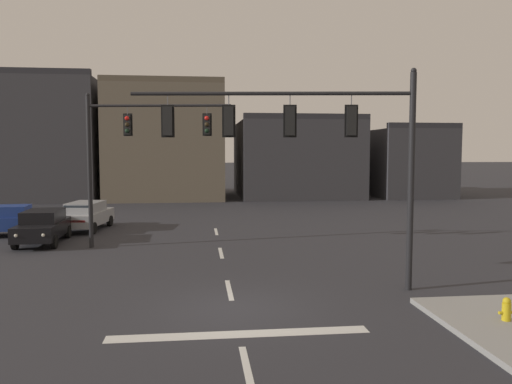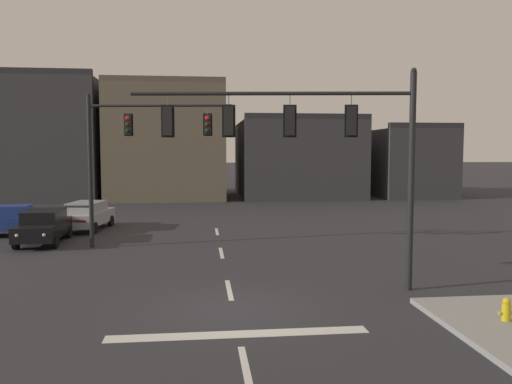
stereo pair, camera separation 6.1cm
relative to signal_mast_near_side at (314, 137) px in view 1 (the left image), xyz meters
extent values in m
plane|color=#2B2B30|center=(-2.68, -1.77, -4.88)|extent=(400.00, 400.00, 0.00)
cube|color=silver|center=(-2.68, -3.77, -4.88)|extent=(6.40, 0.50, 0.01)
cube|color=silver|center=(-2.68, -5.77, -4.88)|extent=(0.16, 2.40, 0.01)
cube|color=silver|center=(-2.68, 0.23, -4.88)|extent=(0.16, 2.40, 0.01)
cube|color=silver|center=(-2.68, 6.23, -4.88)|extent=(0.16, 2.40, 0.01)
cube|color=silver|center=(-2.68, 12.23, -4.88)|extent=(0.16, 2.40, 0.01)
cylinder|color=black|center=(3.06, -0.40, -1.43)|extent=(0.20, 0.20, 6.90)
cylinder|color=black|center=(-1.33, 0.15, 1.37)|extent=(8.79, 1.21, 0.12)
sphere|color=black|center=(3.06, -0.40, 2.07)|extent=(0.18, 0.18, 0.18)
cylinder|color=#56565B|center=(1.16, -0.16, 1.13)|extent=(0.03, 0.03, 0.35)
cube|color=black|center=(1.16, -0.16, 0.51)|extent=(0.33, 0.28, 0.90)
sphere|color=red|center=(1.17, -0.03, 0.79)|extent=(0.20, 0.20, 0.20)
sphere|color=#2D2314|center=(1.17, -0.03, 0.51)|extent=(0.20, 0.20, 0.20)
sphere|color=black|center=(1.17, -0.03, 0.23)|extent=(0.20, 0.20, 0.20)
cube|color=black|center=(1.15, -0.18, 0.51)|extent=(0.42, 0.08, 1.02)
cylinder|color=#56565B|center=(-0.75, 0.08, 1.13)|extent=(0.03, 0.03, 0.35)
cube|color=black|center=(-0.75, 0.08, 0.51)|extent=(0.33, 0.28, 0.90)
sphere|color=red|center=(-0.74, 0.21, 0.79)|extent=(0.20, 0.20, 0.20)
sphere|color=#2D2314|center=(-0.74, 0.21, 0.51)|extent=(0.20, 0.20, 0.20)
sphere|color=black|center=(-0.74, 0.21, 0.23)|extent=(0.20, 0.20, 0.20)
cube|color=black|center=(-0.76, 0.06, 0.51)|extent=(0.42, 0.08, 1.02)
cylinder|color=#56565B|center=(-2.66, 0.32, 1.13)|extent=(0.03, 0.03, 0.35)
cube|color=black|center=(-2.66, 0.32, 0.51)|extent=(0.33, 0.28, 0.90)
sphere|color=red|center=(-2.65, 0.45, 0.79)|extent=(0.20, 0.20, 0.20)
sphere|color=#2D2314|center=(-2.65, 0.45, 0.51)|extent=(0.20, 0.20, 0.20)
sphere|color=black|center=(-2.65, 0.45, 0.23)|extent=(0.20, 0.20, 0.20)
cube|color=black|center=(-2.66, 0.30, 0.51)|extent=(0.42, 0.08, 1.02)
cylinder|color=#56565B|center=(-4.57, 0.56, 1.13)|extent=(0.03, 0.03, 0.35)
cube|color=black|center=(-4.57, 0.56, 0.51)|extent=(0.33, 0.28, 0.90)
sphere|color=red|center=(-4.55, 0.68, 0.79)|extent=(0.20, 0.20, 0.20)
sphere|color=#2D2314|center=(-4.55, 0.68, 0.51)|extent=(0.20, 0.20, 0.20)
sphere|color=black|center=(-4.55, 0.68, 0.23)|extent=(0.20, 0.20, 0.20)
cube|color=black|center=(-4.57, 0.54, 0.51)|extent=(0.42, 0.08, 1.02)
cylinder|color=black|center=(-8.60, 8.21, -1.40)|extent=(0.20, 0.20, 6.96)
cylinder|color=black|center=(-5.37, 7.74, 1.64)|extent=(6.47, 1.06, 0.12)
sphere|color=black|center=(-8.60, 8.21, 2.13)|extent=(0.18, 0.18, 0.18)
cylinder|color=#56565B|center=(-6.80, 7.95, 1.41)|extent=(0.03, 0.03, 0.35)
cube|color=black|center=(-6.80, 7.95, 0.78)|extent=(0.33, 0.28, 0.90)
sphere|color=red|center=(-6.82, 7.82, 1.06)|extent=(0.20, 0.20, 0.20)
sphere|color=#2D2314|center=(-6.82, 7.82, 0.78)|extent=(0.20, 0.20, 0.20)
sphere|color=black|center=(-6.82, 7.82, 0.50)|extent=(0.20, 0.20, 0.20)
cube|color=black|center=(-6.80, 7.97, 0.78)|extent=(0.42, 0.09, 1.02)
cylinder|color=#56565B|center=(-5.01, 7.68, 1.41)|extent=(0.03, 0.03, 0.35)
cube|color=black|center=(-5.01, 7.68, 0.78)|extent=(0.33, 0.28, 0.90)
sphere|color=red|center=(-5.03, 7.55, 1.06)|extent=(0.20, 0.20, 0.20)
sphere|color=#2D2314|center=(-5.03, 7.55, 0.78)|extent=(0.20, 0.20, 0.20)
sphere|color=black|center=(-5.03, 7.55, 0.50)|extent=(0.20, 0.20, 0.20)
cube|color=black|center=(-5.01, 7.70, 0.78)|extent=(0.42, 0.09, 1.02)
cylinder|color=#56565B|center=(-3.22, 7.42, 1.41)|extent=(0.03, 0.03, 0.35)
cube|color=black|center=(-3.22, 7.42, 0.78)|extent=(0.33, 0.28, 0.90)
sphere|color=red|center=(-3.24, 7.29, 1.06)|extent=(0.20, 0.20, 0.20)
sphere|color=#2D2314|center=(-3.24, 7.29, 0.78)|extent=(0.20, 0.20, 0.20)
sphere|color=black|center=(-3.24, 7.29, 0.50)|extent=(0.20, 0.20, 0.20)
cube|color=black|center=(-3.22, 7.44, 0.78)|extent=(0.42, 0.09, 1.02)
cube|color=black|center=(-11.14, 9.54, -4.18)|extent=(1.96, 4.46, 0.70)
cube|color=black|center=(-11.15, 9.69, -3.55)|extent=(1.69, 2.52, 0.56)
cube|color=#2D3842|center=(-11.12, 8.92, -3.57)|extent=(1.53, 0.30, 0.47)
cube|color=#2D3842|center=(-11.19, 10.85, -3.57)|extent=(1.53, 0.27, 0.46)
cylinder|color=black|center=(-10.24, 8.11, -4.56)|extent=(0.24, 0.65, 0.64)
cylinder|color=black|center=(-11.94, 8.05, -4.56)|extent=(0.24, 0.65, 0.64)
cylinder|color=black|center=(-10.34, 11.02, -4.56)|extent=(0.24, 0.65, 0.64)
cylinder|color=black|center=(-12.04, 10.96, -4.56)|extent=(0.24, 0.65, 0.64)
sphere|color=silver|center=(-10.49, 7.38, -4.13)|extent=(0.16, 0.16, 0.16)
sphere|color=silver|center=(-11.64, 7.34, -4.13)|extent=(0.16, 0.16, 0.16)
cube|color=maroon|center=(-11.22, 11.71, -4.10)|extent=(1.37, 0.09, 0.12)
cube|color=#9EA0A5|center=(-9.96, 13.74, -4.18)|extent=(2.37, 4.60, 0.70)
cube|color=#9EA0A5|center=(-9.98, 13.59, -3.55)|extent=(1.91, 2.65, 0.56)
cube|color=#2D3842|center=(-9.88, 14.35, -3.57)|extent=(1.54, 0.45, 0.47)
cube|color=#2D3842|center=(-10.13, 12.43, -3.57)|extent=(1.54, 0.42, 0.46)
cylinder|color=black|center=(-10.61, 15.29, -4.56)|extent=(0.30, 0.66, 0.64)
cylinder|color=black|center=(-8.92, 15.06, -4.56)|extent=(0.30, 0.66, 0.64)
cylinder|color=black|center=(-10.99, 12.41, -4.56)|extent=(0.30, 0.66, 0.64)
cylinder|color=black|center=(-9.31, 12.18, -4.56)|extent=(0.30, 0.66, 0.64)
sphere|color=silver|center=(-10.24, 15.97, -4.13)|extent=(0.16, 0.16, 0.16)
sphere|color=silver|center=(-9.10, 15.82, -4.13)|extent=(0.16, 0.16, 0.16)
cube|color=maroon|center=(-10.25, 11.58, -4.10)|extent=(1.36, 0.22, 0.12)
cube|color=navy|center=(-13.68, 12.01, -4.18)|extent=(4.53, 2.15, 0.70)
cube|color=navy|center=(-13.83, 12.00, -3.55)|extent=(2.59, 1.79, 0.56)
cube|color=#2D3842|center=(-13.07, 12.06, -3.57)|extent=(0.37, 1.54, 0.47)
cylinder|color=black|center=(-12.30, 12.98, -4.56)|extent=(0.66, 0.27, 0.64)
cylinder|color=black|center=(-12.17, 11.28, -4.56)|extent=(0.66, 0.27, 0.64)
sphere|color=silver|center=(-11.56, 12.76, -4.13)|extent=(0.16, 0.16, 0.16)
sphere|color=silver|center=(-11.46, 11.61, -4.13)|extent=(0.16, 0.16, 0.16)
cylinder|color=gold|center=(4.11, -3.97, -4.56)|extent=(0.22, 0.22, 0.55)
cylinder|color=gold|center=(4.11, -3.97, -4.83)|extent=(0.30, 0.30, 0.10)
sphere|color=gold|center=(4.11, -3.97, -4.23)|extent=(0.20, 0.20, 0.20)
cylinder|color=gold|center=(3.96, -3.97, -4.53)|extent=(0.10, 0.08, 0.08)
cylinder|color=gold|center=(4.26, -3.97, -4.53)|extent=(0.10, 0.08, 0.08)
cube|color=#38383D|center=(-18.59, 34.55, 0.58)|extent=(11.99, 11.76, 10.92)
cube|color=#2B2B30|center=(-18.59, 28.97, 6.29)|extent=(11.99, 0.60, 0.50)
cube|color=#665B4C|center=(-6.66, 33.82, 0.33)|extent=(10.73, 10.30, 10.42)
cube|color=brown|center=(-6.66, 28.97, 5.79)|extent=(10.73, 0.60, 0.50)
cube|color=#38383D|center=(6.09, 34.92, -1.20)|extent=(11.46, 12.49, 7.36)
cube|color=#2B2B30|center=(6.09, 28.97, 2.73)|extent=(11.46, 0.60, 0.50)
cube|color=#38383D|center=(17.10, 34.16, -1.58)|extent=(7.05, 10.97, 6.61)
cube|color=#2B2B30|center=(17.10, 28.97, 1.98)|extent=(7.05, 0.60, 0.50)
camera|label=1|loc=(-3.63, -15.70, -0.46)|focal=35.46mm
camera|label=2|loc=(-3.57, -15.71, -0.46)|focal=35.46mm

